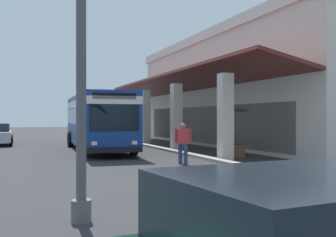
# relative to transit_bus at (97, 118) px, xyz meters

# --- Properties ---
(ground) EXTENTS (120.00, 120.00, 0.00)m
(ground) POSITION_rel_transit_bus_xyz_m (-0.28, 7.70, -1.85)
(ground) COLOR #2D2D30
(curb_strip) EXTENTS (27.96, 0.50, 0.12)m
(curb_strip) POSITION_rel_transit_bus_xyz_m (-1.37, 3.68, -1.79)
(curb_strip) COLOR #9E998E
(curb_strip) RESTS_ON ground
(plaza_building) EXTENTS (23.60, 15.77, 7.52)m
(plaza_building) POSITION_rel_transit_bus_xyz_m (-1.37, 13.31, 1.91)
(plaza_building) COLOR beige
(plaza_building) RESTS_ON ground
(transit_bus) EXTENTS (11.32, 3.18, 3.34)m
(transit_bus) POSITION_rel_transit_bus_xyz_m (0.00, 0.00, 0.00)
(transit_bus) COLOR navy
(transit_bus) RESTS_ON ground
(pedestrian) EXTENTS (0.50, 0.63, 1.65)m
(pedestrian) POSITION_rel_transit_bus_xyz_m (8.10, 1.92, -0.93)
(pedestrian) COLOR navy
(pedestrian) RESTS_ON ground
(potted_palm) EXTENTS (1.66, 1.51, 2.35)m
(potted_palm) POSITION_rel_transit_bus_xyz_m (6.14, 5.36, -1.21)
(potted_palm) COLOR brown
(potted_palm) RESTS_ON ground
(lot_light_pole) EXTENTS (0.60, 0.60, 7.04)m
(lot_light_pole) POSITION_rel_transit_bus_xyz_m (15.77, -3.25, 1.93)
(lot_light_pole) COLOR #59595B
(lot_light_pole) RESTS_ON ground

